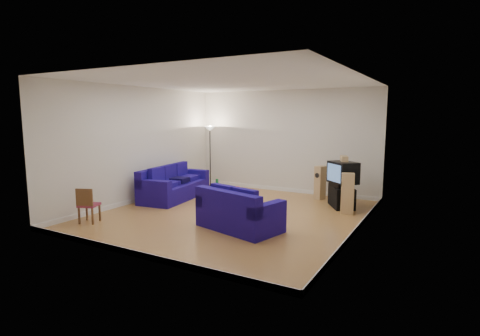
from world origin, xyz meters
The scene contains 16 objects.
room centered at (0.00, 0.00, 1.54)m, with size 6.01×6.51×3.21m.
sofa_three_seat centered at (-2.41, 0.69, 0.34)m, with size 1.32×2.50×0.92m.
sofa_loveseat centered at (0.74, -1.01, 0.33)m, with size 1.95×1.39×0.88m.
coffee_table centered at (-0.54, 0.57, 0.35)m, with size 1.20×0.81×0.40m.
bottle centered at (-0.82, 0.60, 0.56)m, with size 0.08×0.08×0.32m, color #197233.
tissue_box centered at (-0.49, 0.48, 0.45)m, with size 0.23×0.12×0.09m, color green.
red_canister centered at (-0.25, 0.71, 0.48)m, with size 0.11×0.11×0.15m, color red.
remote centered at (-0.16, 0.45, 0.41)m, with size 0.15×0.05×0.02m, color black.
tv_stand centered at (2.16, 2.05, 0.27)m, with size 0.89×0.50×0.55m, color black.
av_receiver centered at (2.11, 2.03, 0.60)m, with size 0.48×0.39×0.11m, color black.
television centered at (2.18, 1.99, 0.94)m, with size 0.90×0.88×0.56m.
centre_speaker centered at (2.18, 2.08, 1.29)m, with size 0.41×0.16×0.14m, color tan.
speaker_left centered at (1.36, 2.70, 0.48)m, with size 0.30×0.34×0.97m.
speaker_right centered at (2.45, 1.44, 0.51)m, with size 0.36×0.31×1.01m.
floor_lamp centered at (-2.45, 2.70, 1.70)m, with size 0.35×0.35×2.06m.
dining_chair centered at (-2.43, -2.26, 0.45)m, with size 0.50×0.50×0.81m.
Camera 1 is at (4.57, -7.71, 2.41)m, focal length 28.00 mm.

